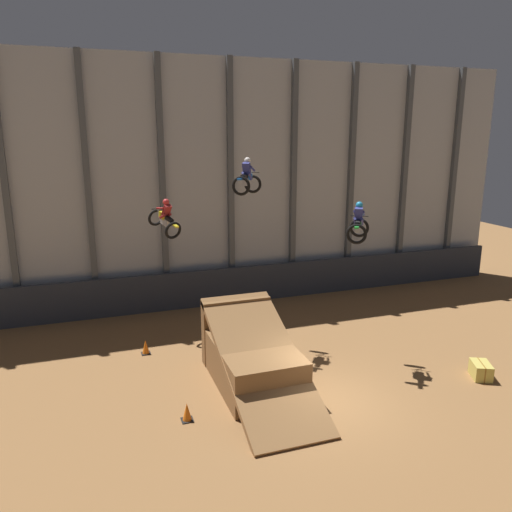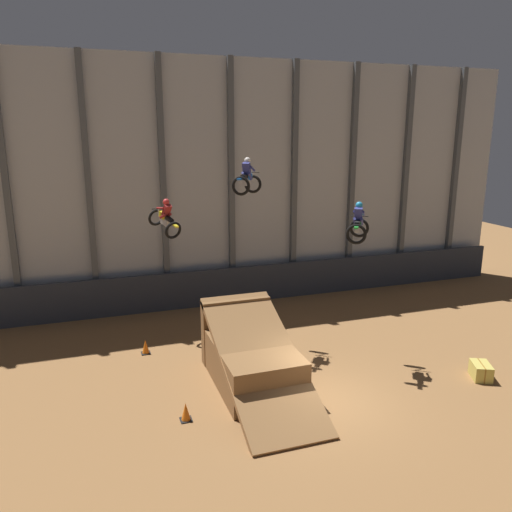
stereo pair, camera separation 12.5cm
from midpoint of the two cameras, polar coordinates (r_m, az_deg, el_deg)
name	(u,v)px [view 1 (the left image)]	position (r m, az deg, el deg)	size (l,w,h in m)	color
ground_plane	(326,401)	(17.11, 7.76, -16.13)	(60.00, 60.00, 0.00)	olive
arena_back_wall	(230,184)	(25.22, -3.16, 8.19)	(32.00, 0.40, 12.06)	#ADB2B7
lower_barrier	(234,285)	(25.64, -2.61, -3.35)	(31.36, 0.20, 1.87)	#2D333D
dirt_ramp	(251,357)	(17.83, -0.77, -11.50)	(2.61, 6.26, 2.65)	brown
rider_bike_left_air	(165,219)	(20.60, -10.53, 4.20)	(1.26, 1.88, 1.61)	black
rider_bike_center_air	(247,179)	(19.67, -1.22, 8.78)	(1.51, 1.67, 1.47)	black
rider_bike_right_air	(358,225)	(18.57, 11.42, 3.53)	(1.46, 1.68, 1.45)	black
traffic_cone_near_ramp	(187,412)	(16.02, -8.13, -17.25)	(0.36, 0.36, 0.58)	black
traffic_cone_arena_edge	(146,347)	(20.55, -12.67, -10.13)	(0.36, 0.36, 0.58)	black
hay_bale_trackside	(481,370)	(19.95, 24.14, -11.83)	(0.93, 1.07, 0.57)	#CCB751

